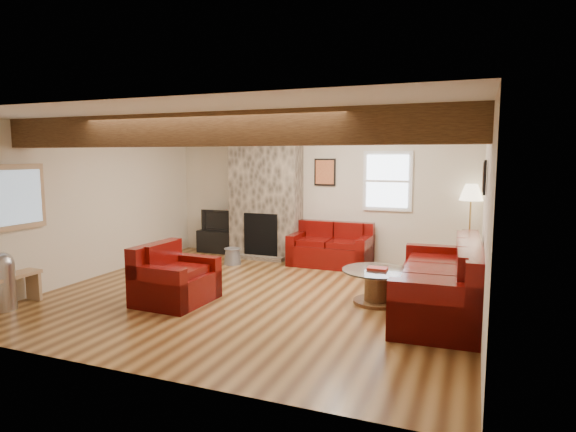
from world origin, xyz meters
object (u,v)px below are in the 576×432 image
(coffee_table, at_px, (377,286))
(floor_lamp, at_px, (471,197))
(sofa_three, at_px, (438,277))
(loveseat, at_px, (331,244))
(television, at_px, (220,220))
(armchair_red, at_px, (176,274))
(tv_cabinet, at_px, (220,242))

(coffee_table, relative_size, floor_lamp, 0.63)
(sofa_three, bearing_deg, loveseat, -138.28)
(loveseat, height_order, television, television)
(sofa_three, distance_m, coffee_table, 0.85)
(sofa_three, distance_m, armchair_red, 3.50)
(sofa_three, distance_m, floor_lamp, 2.59)
(armchair_red, height_order, television, television)
(sofa_three, bearing_deg, armchair_red, -78.35)
(loveseat, height_order, armchair_red, armchair_red)
(coffee_table, relative_size, television, 1.26)
(tv_cabinet, height_order, television, television)
(armchair_red, bearing_deg, television, 21.75)
(television, bearing_deg, coffee_table, -31.52)
(loveseat, height_order, floor_lamp, floor_lamp)
(sofa_three, relative_size, tv_cabinet, 2.61)
(loveseat, distance_m, floor_lamp, 2.57)
(armchair_red, height_order, coffee_table, armchair_red)
(television, bearing_deg, tv_cabinet, 0.00)
(loveseat, xyz_separation_m, armchair_red, (-1.33, -2.97, 0.01))
(television, distance_m, floor_lamp, 4.91)
(armchair_red, xyz_separation_m, floor_lamp, (3.71, 3.29, 0.91))
(sofa_three, xyz_separation_m, coffee_table, (-0.81, 0.11, -0.23))
(loveseat, xyz_separation_m, television, (-2.49, 0.30, 0.29))
(tv_cabinet, bearing_deg, television, 0.00)
(coffee_table, distance_m, television, 4.42)
(tv_cabinet, bearing_deg, loveseat, -6.86)
(television, bearing_deg, floor_lamp, 0.24)
(tv_cabinet, bearing_deg, floor_lamp, 0.24)
(sofa_three, height_order, tv_cabinet, sofa_three)
(sofa_three, relative_size, television, 3.16)
(armchair_red, relative_size, television, 1.30)
(sofa_three, relative_size, floor_lamp, 1.57)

